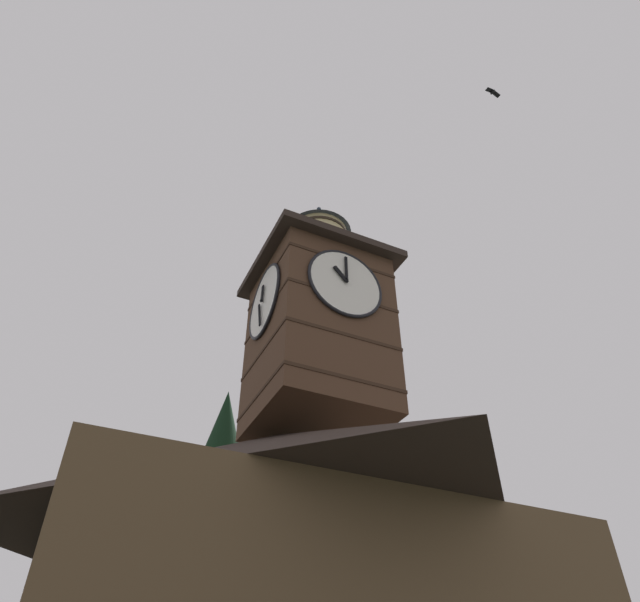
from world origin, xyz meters
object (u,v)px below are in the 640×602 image
Objects in this scene: building_main at (268,602)px; clock_tower at (318,322)px; flying_bird_high at (493,92)px; pine_tree_behind at (205,602)px.

building_main is 1.32× the size of clock_tower.
flying_bird_high is at bearing 133.07° from building_main.
flying_bird_high is (-5.45, 5.83, 16.04)m from building_main.
clock_tower reaches higher than pine_tree_behind.
clock_tower is 10.84m from flying_bird_high.
clock_tower is at bearing 96.04° from pine_tree_behind.
clock_tower is at bearing -47.29° from flying_bird_high.
clock_tower is at bearing 135.07° from building_main.
pine_tree_behind is at bearing -91.26° from building_main.
flying_bird_high is at bearing 132.71° from clock_tower.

